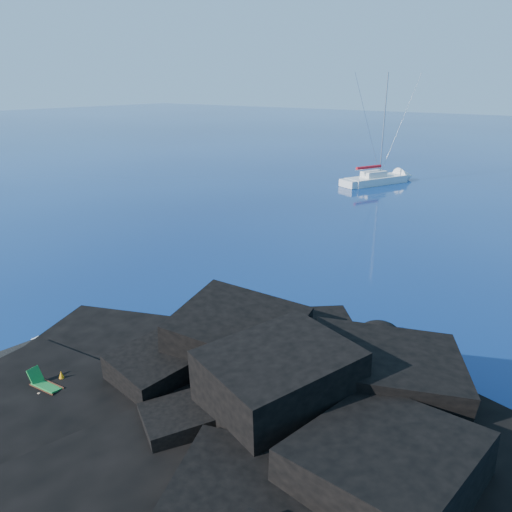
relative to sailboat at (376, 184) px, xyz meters
The scene contains 8 objects.
headland 49.58m from the sailboat, 71.18° to the right, with size 24.00×24.00×3.60m, color black, non-canonical shape.
beach 49.99m from the sailboat, 81.38° to the right, with size 8.50×6.00×0.70m, color black.
surf_foam 45.63m from the sailboat, 79.91° to the right, with size 10.00×8.00×0.06m, color white, non-canonical shape.
sailboat is the anchor object (origin of this frame).
deck_chair 50.57m from the sailboat, 80.91° to the right, with size 1.45×0.63×1.00m, color #19742E, non-canonical shape.
towel 51.12m from the sailboat, 81.34° to the right, with size 2.13×1.01×0.06m, color silver.
sunbather 51.12m from the sailboat, 81.34° to the right, with size 1.88×0.46×0.25m, color tan, non-canonical shape.
marker_cone 49.84m from the sailboat, 80.87° to the right, with size 0.39×0.39×0.60m, color orange.
Camera 1 is at (21.91, -8.68, 12.20)m, focal length 35.00 mm.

